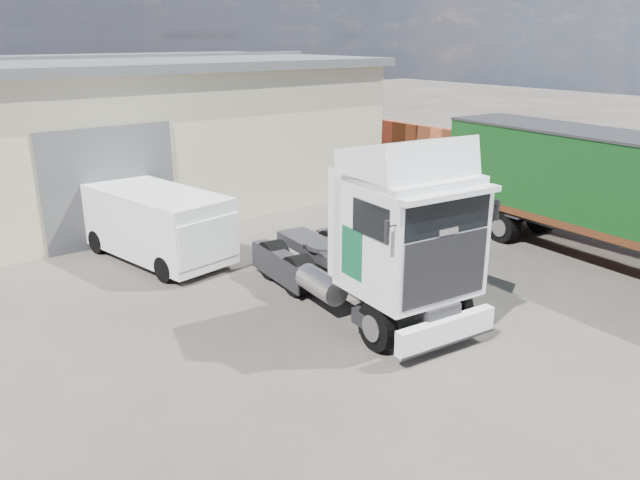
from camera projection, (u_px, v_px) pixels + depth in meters
ground at (387, 348)px, 12.79m from camera, size 120.00×120.00×0.00m
brick_boundary_wall at (502, 171)px, 23.56m from camera, size 0.35×26.00×2.50m
tractor_unit at (385, 243)px, 13.66m from camera, size 2.98×6.57×4.24m
box_trailer at (618, 187)px, 16.89m from camera, size 3.07×10.98×3.60m
panel_van at (159, 225)px, 17.52m from camera, size 2.87×5.20×2.01m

